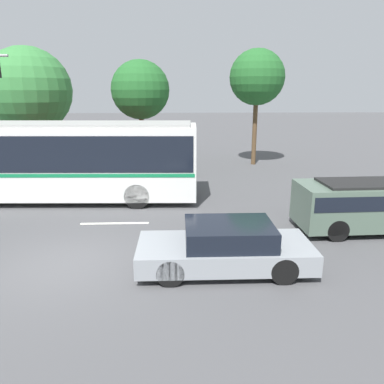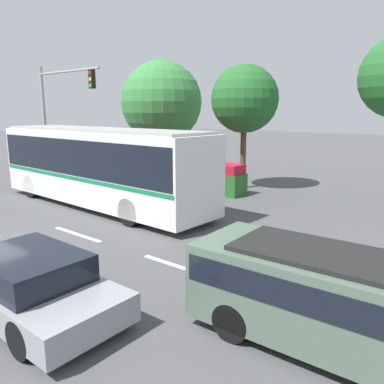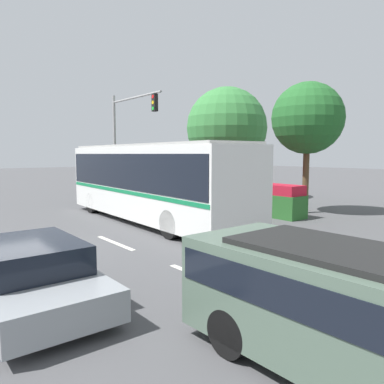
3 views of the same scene
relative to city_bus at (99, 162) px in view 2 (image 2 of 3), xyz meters
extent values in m
cube|color=silver|center=(0.01, 0.00, -0.15)|extent=(11.26, 2.94, 2.92)
cube|color=black|center=(0.01, 0.00, 0.32)|extent=(11.04, 2.97, 1.40)
cube|color=#147A47|center=(0.01, 0.00, -0.50)|extent=(11.15, 2.97, 0.14)
cube|color=black|center=(-5.59, 0.20, 0.20)|extent=(0.14, 2.17, 1.64)
cube|color=#9D9D99|center=(0.01, 0.00, 1.36)|extent=(10.81, 2.72, 0.10)
cylinder|color=black|center=(-3.83, -0.99, -1.36)|extent=(1.01, 0.34, 1.00)
cylinder|color=black|center=(-3.75, 1.26, -1.36)|extent=(1.01, 0.34, 1.00)
cylinder|color=black|center=(3.21, -1.24, -1.36)|extent=(1.01, 0.34, 1.00)
cylinder|color=black|center=(3.29, 1.01, -1.36)|extent=(1.01, 0.34, 1.00)
cube|color=gray|center=(6.03, -6.53, -1.41)|extent=(4.50, 1.89, 0.54)
cube|color=black|center=(6.14, -6.53, -0.87)|extent=(2.25, 1.67, 0.53)
cylinder|color=black|center=(4.64, -5.69, -1.52)|extent=(0.68, 0.22, 0.68)
cylinder|color=black|center=(7.38, -7.36, -1.52)|extent=(0.68, 0.22, 0.68)
cylinder|color=black|center=(7.38, -5.69, -1.52)|extent=(0.68, 0.22, 0.68)
cube|color=#516656|center=(11.14, -3.96, -0.96)|extent=(4.73, 2.01, 1.39)
cube|color=black|center=(11.14, -3.96, -0.65)|extent=(4.54, 2.03, 0.47)
cube|color=black|center=(11.14, -3.96, -0.22)|extent=(3.32, 1.59, 0.08)
cylinder|color=black|center=(9.76, -4.81, -1.51)|extent=(0.71, 0.28, 0.70)
cylinder|color=black|center=(9.71, -3.21, -1.51)|extent=(0.71, 0.28, 0.70)
cylinder|color=gray|center=(-7.87, 2.31, 1.36)|extent=(0.18, 0.18, 6.44)
cylinder|color=gray|center=(-5.25, 2.31, 4.17)|extent=(5.23, 0.12, 0.12)
cube|color=black|center=(-3.23, 2.31, 3.67)|extent=(0.30, 0.22, 0.90)
cylinder|color=red|center=(-3.23, 2.19, 3.97)|extent=(0.18, 0.02, 0.18)
cylinder|color=yellow|center=(-3.23, 2.19, 3.67)|extent=(0.18, 0.02, 0.18)
cylinder|color=green|center=(-3.23, 2.19, 3.37)|extent=(0.18, 0.02, 0.18)
cube|color=#286028|center=(-0.15, 5.23, -1.34)|extent=(7.88, 1.14, 1.03)
cube|color=#B7192D|center=(-0.15, 5.23, -0.60)|extent=(7.72, 1.08, 0.45)
cylinder|color=brown|center=(-4.27, 8.46, -0.52)|extent=(0.36, 0.36, 2.68)
sphere|color=#387F3D|center=(-4.27, 8.46, 2.69)|extent=(5.19, 5.19, 5.19)
cylinder|color=brown|center=(2.69, 7.14, -0.19)|extent=(0.30, 0.30, 3.35)
sphere|color=#236028|center=(2.69, 7.14, 2.72)|extent=(3.42, 3.42, 3.42)
cube|color=silver|center=(6.91, -2.95, -1.86)|extent=(2.40, 0.16, 0.01)
cube|color=silver|center=(2.59, -3.00, -1.86)|extent=(2.40, 0.16, 0.01)
camera|label=1|loc=(4.84, -15.32, 2.67)|focal=34.44mm
camera|label=2|loc=(13.00, -9.98, 2.07)|focal=35.76mm
camera|label=3|loc=(13.38, -8.37, 1.01)|focal=34.80mm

